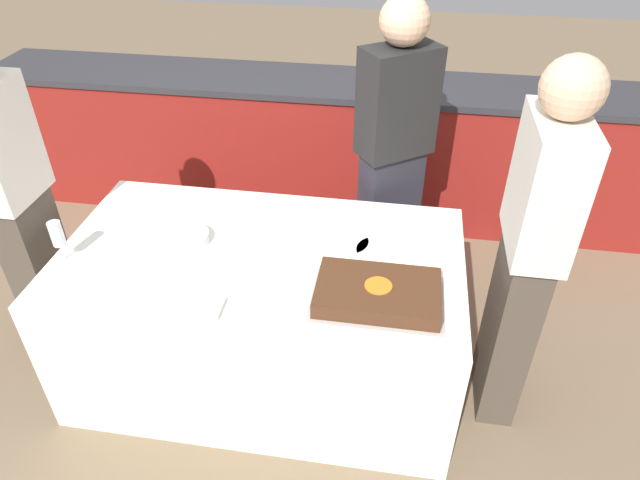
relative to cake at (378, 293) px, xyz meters
The scene contains 12 objects.
ground_plane 0.95m from the cake, 157.30° to the left, with size 14.00×14.00×0.00m, color #7A664C.
back_counter 1.88m from the cake, 106.30° to the left, with size 4.40×0.58×0.92m.
dining_table 0.69m from the cake, 157.30° to the left, with size 1.74×0.98×0.73m.
cake is the anchor object (origin of this frame).
plate_stack 0.89m from the cake, 163.89° to the left, with size 0.19×0.19×0.04m.
wine_glass 1.33m from the cake, behind, with size 0.06×0.06×0.19m.
side_plate_near_cake 0.32m from the cake, 92.69° to the left, with size 0.20×0.20×0.00m.
side_plate_right_edge 0.40m from the cake, 114.90° to the left, with size 0.20×0.20×0.00m.
utensil_pile 0.66m from the cake, 166.33° to the right, with size 0.13×0.11×0.02m.
person_cutting_cake 0.93m from the cake, 90.00° to the left, with size 0.41×0.37×1.64m.
person_seated_left 1.63m from the cake, behind, with size 0.21×0.32×1.64m.
person_seated_right 0.62m from the cake, 20.95° to the left, with size 0.22×0.40×1.64m.
Camera 1 is at (0.56, -1.88, 2.22)m, focal length 32.00 mm.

